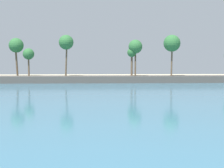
# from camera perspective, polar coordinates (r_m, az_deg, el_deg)

# --- Properties ---
(sea) EXTENTS (220.00, 113.83, 0.06)m
(sea) POSITION_cam_1_polar(r_m,az_deg,el_deg) (69.71, -2.87, -0.74)
(sea) COLOR #386B84
(sea) RESTS_ON ground
(palm_headland) EXTENTS (98.53, 6.70, 12.19)m
(palm_headland) POSITION_cam_1_polar(r_m,az_deg,el_deg) (86.33, -3.48, 2.28)
(palm_headland) COLOR #514C47
(palm_headland) RESTS_ON ground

